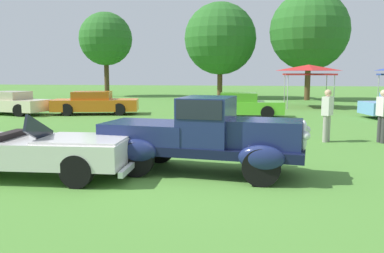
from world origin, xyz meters
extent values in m
plane|color=#4C8433|center=(0.00, 0.00, 0.00)|extent=(120.00, 120.00, 0.00)
cube|color=black|center=(-0.06, 0.54, 0.56)|extent=(4.61, 2.01, 0.20)
cube|color=navy|center=(1.26, 0.36, 0.94)|extent=(1.78, 1.30, 0.60)
ellipsoid|color=silver|center=(2.11, 0.25, 0.92)|extent=(0.23, 0.54, 0.68)
cube|color=navy|center=(0.06, 0.52, 1.18)|extent=(1.24, 1.50, 1.04)
cube|color=black|center=(0.06, 0.52, 1.48)|extent=(1.14, 1.52, 0.40)
cube|color=navy|center=(-1.31, 0.70, 0.86)|extent=(2.10, 1.65, 0.48)
ellipsoid|color=navy|center=(1.43, 1.07, 0.56)|extent=(0.96, 0.48, 0.52)
ellipsoid|color=navy|center=(1.24, -0.36, 0.56)|extent=(0.96, 0.48, 0.52)
ellipsoid|color=navy|center=(-1.21, 1.42, 0.56)|extent=(0.96, 0.48, 0.52)
ellipsoid|color=navy|center=(-1.40, -0.01, 0.56)|extent=(0.96, 0.48, 0.52)
sphere|color=silver|center=(2.21, 0.68, 1.00)|extent=(0.18, 0.18, 0.18)
sphere|color=silver|center=(2.10, -0.19, 1.00)|extent=(0.18, 0.18, 0.18)
cylinder|color=black|center=(1.43, 1.07, 0.38)|extent=(0.76, 0.24, 0.76)
cylinder|color=black|center=(1.24, -0.36, 0.38)|extent=(0.76, 0.24, 0.76)
cylinder|color=black|center=(-1.21, 1.42, 0.38)|extent=(0.76, 0.24, 0.76)
cylinder|color=black|center=(-1.40, -0.01, 0.38)|extent=(0.76, 0.24, 0.76)
cube|color=silver|center=(-3.72, -0.34, 0.57)|extent=(4.44, 1.93, 0.52)
cube|color=silver|center=(-2.45, -0.28, 0.77)|extent=(1.83, 1.53, 0.20)
cube|color=black|center=(-3.45, -0.33, 0.99)|extent=(0.12, 1.25, 0.82)
cube|color=black|center=(-4.14, -0.36, 0.81)|extent=(0.34, 1.22, 0.28)
cube|color=silver|center=(-1.45, -0.23, 0.28)|extent=(0.18, 1.65, 0.12)
cylinder|color=black|center=(-2.37, 0.50, 0.33)|extent=(0.66, 0.20, 0.66)
cylinder|color=black|center=(-2.30, -1.05, 0.33)|extent=(0.66, 0.20, 0.66)
cube|color=beige|center=(-11.62, 11.60, 0.50)|extent=(4.11, 2.47, 0.60)
cube|color=#B3AB8E|center=(-11.77, 11.63, 1.00)|extent=(1.96, 1.77, 0.44)
cylinder|color=black|center=(-10.67, 10.59, 0.32)|extent=(0.64, 0.22, 0.64)
cube|color=orange|center=(-7.30, 12.30, 0.50)|extent=(4.71, 2.63, 0.60)
cube|color=#BB5914|center=(-7.47, 12.26, 1.00)|extent=(2.23, 1.84, 0.44)
cylinder|color=black|center=(-5.83, 11.85, 0.32)|extent=(0.64, 0.22, 0.64)
cylinder|color=black|center=(-8.43, 11.25, 0.32)|extent=(0.64, 0.22, 0.64)
cube|color=#60C62D|center=(0.46, 12.13, 0.50)|extent=(4.09, 1.80, 0.60)
cube|color=#4D9F24|center=(0.30, 12.12, 1.00)|extent=(1.82, 1.50, 0.44)
cylinder|color=black|center=(1.70, 11.39, 0.32)|extent=(0.64, 0.22, 0.64)
cylinder|color=black|center=(-0.73, 11.32, 0.32)|extent=(0.64, 0.22, 0.64)
cylinder|color=#383838|center=(5.13, 5.18, 0.43)|extent=(0.16, 0.16, 0.86)
cylinder|color=#383838|center=(5.07, 5.37, 0.43)|extent=(0.16, 0.16, 0.86)
cube|color=silver|center=(5.10, 5.27, 1.16)|extent=(0.35, 0.45, 0.60)
sphere|color=beige|center=(5.10, 5.27, 1.58)|extent=(0.22, 0.22, 0.22)
cylinder|color=#9E998E|center=(3.35, 5.12, 0.43)|extent=(0.16, 0.16, 0.86)
cylinder|color=#9E998E|center=(3.45, 5.29, 0.43)|extent=(0.16, 0.16, 0.86)
cube|color=silver|center=(3.40, 5.20, 1.16)|extent=(0.41, 0.47, 0.60)
sphere|color=tan|center=(3.40, 5.20, 1.58)|extent=(0.22, 0.22, 0.22)
cylinder|color=#B7B7BC|center=(5.75, 19.74, 1.02)|extent=(0.05, 0.05, 2.05)
cylinder|color=#B7B7BC|center=(5.75, 17.03, 1.02)|extent=(0.05, 0.05, 2.05)
cylinder|color=#B7B7BC|center=(3.04, 19.74, 1.02)|extent=(0.05, 0.05, 2.05)
cylinder|color=#B7B7BC|center=(3.04, 17.03, 1.02)|extent=(0.05, 0.05, 2.05)
cube|color=red|center=(4.40, 18.38, 2.10)|extent=(3.01, 3.01, 0.10)
pyramid|color=red|center=(4.40, 18.38, 2.52)|extent=(2.95, 2.95, 0.38)
cylinder|color=#B7B7BC|center=(8.60, 18.30, 1.02)|extent=(0.05, 0.05, 2.05)
cylinder|color=#47331E|center=(-12.52, 27.95, 1.96)|extent=(0.44, 0.44, 3.93)
sphere|color=#286623|center=(-12.52, 27.95, 5.26)|extent=(4.83, 4.83, 4.83)
cylinder|color=brown|center=(-1.93, 26.88, 1.69)|extent=(0.44, 0.44, 3.39)
sphere|color=#286623|center=(-1.93, 26.88, 5.06)|extent=(6.09, 6.09, 6.09)
cylinder|color=brown|center=(5.23, 25.50, 1.88)|extent=(0.44, 0.44, 3.76)
sphere|color=#286623|center=(5.23, 25.50, 5.46)|extent=(6.20, 6.20, 6.20)
camera|label=1|loc=(1.10, -8.32, 2.24)|focal=38.11mm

